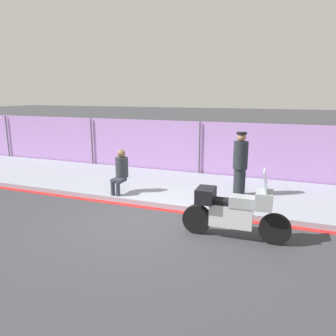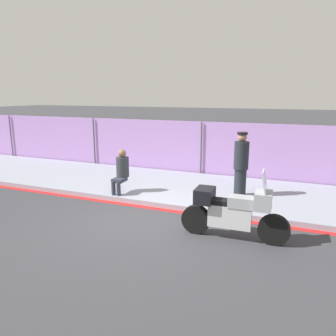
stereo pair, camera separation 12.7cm
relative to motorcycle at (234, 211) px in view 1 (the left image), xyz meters
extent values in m
plane|color=#38383D|center=(-2.06, 0.13, -0.59)|extent=(120.00, 120.00, 0.00)
cube|color=#8E93A3|center=(-2.06, 2.87, -0.52)|extent=(32.98, 3.54, 0.14)
cube|color=red|center=(-2.06, 1.01, -0.59)|extent=(32.98, 0.18, 0.01)
cube|color=#AD7FC6|center=(-2.06, 4.73, 0.38)|extent=(31.34, 0.08, 1.95)
cylinder|color=#4C4C51|center=(-10.94, 4.63, 0.38)|extent=(0.05, 0.05, 1.95)
cylinder|color=#4C4C51|center=(-6.50, 4.63, 0.38)|extent=(0.05, 0.05, 1.95)
cylinder|color=#4C4C51|center=(-2.06, 4.63, 0.38)|extent=(0.05, 0.05, 1.95)
cylinder|color=black|center=(0.81, 0.03, -0.28)|extent=(0.62, 0.16, 0.62)
cylinder|color=black|center=(-0.76, -0.03, -0.28)|extent=(0.62, 0.16, 0.62)
cube|color=silver|center=(-0.06, 0.00, -0.11)|extent=(0.87, 0.31, 0.46)
cube|color=#999EA3|center=(0.16, 0.01, 0.21)|extent=(0.53, 0.33, 0.22)
cube|color=black|center=(-0.15, -0.01, 0.17)|extent=(0.61, 0.30, 0.10)
cube|color=#999EA3|center=(0.57, 0.02, 0.29)|extent=(0.34, 0.49, 0.34)
cube|color=silver|center=(0.57, 0.02, 0.67)|extent=(0.12, 0.42, 0.42)
cube|color=black|center=(-0.59, -0.02, 0.27)|extent=(0.38, 0.52, 0.30)
cylinder|color=#1E2328|center=(-0.31, 2.55, -0.08)|extent=(0.32, 0.32, 0.75)
cylinder|color=#1E2328|center=(-0.31, 2.55, 0.67)|extent=(0.39, 0.39, 0.75)
sphere|color=#A37556|center=(-0.31, 2.55, 1.17)|extent=(0.24, 0.24, 0.24)
cylinder|color=black|center=(-0.31, 2.55, 1.27)|extent=(0.28, 0.28, 0.05)
cylinder|color=#2D3342|center=(-3.57, 1.26, -0.26)|extent=(0.12, 0.12, 0.40)
cylinder|color=#2D3342|center=(-3.40, 1.26, -0.26)|extent=(0.12, 0.12, 0.40)
cube|color=#2D3342|center=(-3.48, 1.46, -0.06)|extent=(0.31, 0.40, 0.10)
cylinder|color=#2D3338|center=(-3.48, 1.65, 0.27)|extent=(0.36, 0.36, 0.56)
sphere|color=brown|center=(-3.48, 1.65, 0.66)|extent=(0.22, 0.22, 0.22)
camera|label=1|loc=(1.03, -6.30, 2.31)|focal=35.00mm
camera|label=2|loc=(1.14, -6.25, 2.31)|focal=35.00mm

